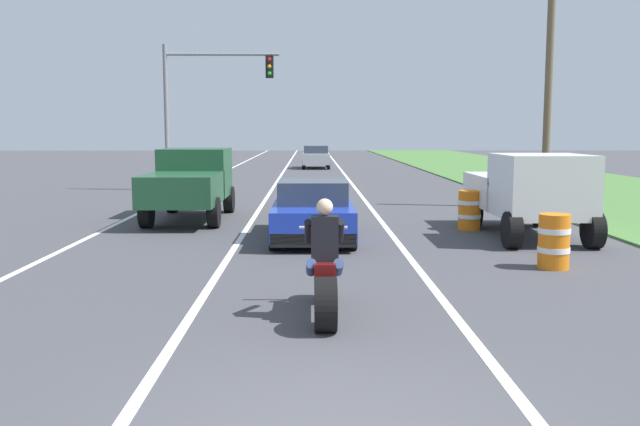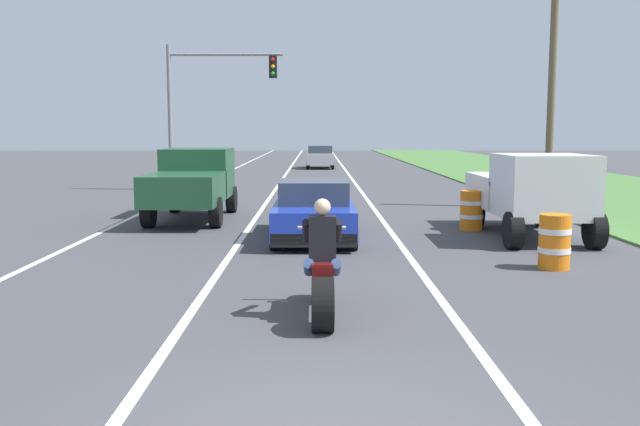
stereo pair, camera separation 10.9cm
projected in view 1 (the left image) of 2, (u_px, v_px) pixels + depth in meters
The scene contains 13 objects.
lane_stripe_left_solid at pixel (169, 198), 25.25m from camera, with size 0.14×120.00×0.01m, color white.
lane_stripe_right_solid at pixel (363, 198), 25.36m from camera, with size 0.14×120.00×0.01m, color white.
lane_stripe_centre_dashed at pixel (266, 198), 25.30m from camera, with size 0.14×120.00×0.01m, color white.
grass_verge_right at pixel (633, 197), 25.50m from camera, with size 10.00×120.00×0.06m, color #477538.
motorcycle_with_rider at pixel (325, 275), 9.10m from camera, with size 0.70×2.21×1.62m.
sports_car_blue at pixel (313, 212), 15.84m from camera, with size 1.84×4.30×1.37m.
pickup_truck_left_lane_dark_green at pixel (190, 181), 19.14m from camera, with size 2.02×4.80×1.98m.
pickup_truck_right_shoulder_white at pixel (528, 190), 16.16m from camera, with size 2.02×4.80×1.98m.
traffic_light_mast_near at pixel (202, 94), 28.13m from camera, with size 4.78×0.34×6.00m.
utility_pole_roadside at pixel (548, 99), 21.91m from camera, with size 0.24×0.24×7.01m, color brown.
construction_barrel_nearest at pixel (554, 241), 12.43m from camera, with size 0.58×0.58×1.00m.
construction_barrel_mid at pixel (469, 210), 17.26m from camera, with size 0.58×0.58×1.00m.
distant_car_far_ahead at pixel (316, 157), 45.23m from camera, with size 1.80×4.00×1.50m.
Camera 1 is at (-0.17, -5.21, 2.51)m, focal length 38.33 mm.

